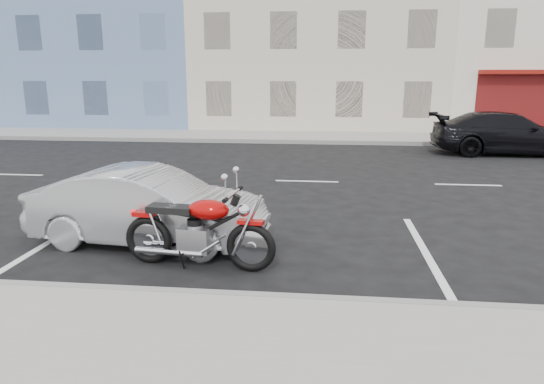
% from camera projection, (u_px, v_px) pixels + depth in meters
% --- Properties ---
extents(ground, '(120.00, 120.00, 0.00)m').
position_uv_depth(ground, '(386.00, 183.00, 12.22)').
color(ground, black).
rests_on(ground, ground).
extents(sidewalk_far, '(80.00, 3.40, 0.15)m').
position_uv_depth(sidewalk_far, '(246.00, 136.00, 21.14)').
color(sidewalk_far, gray).
rests_on(sidewalk_far, ground).
extents(curb_near, '(80.00, 0.12, 0.16)m').
position_uv_depth(curb_near, '(42.00, 289.00, 5.96)').
color(curb_near, gray).
rests_on(curb_near, ground).
extents(curb_far, '(80.00, 0.12, 0.16)m').
position_uv_depth(curb_far, '(239.00, 141.00, 19.49)').
color(curb_far, gray).
rests_on(curb_far, ground).
extents(bldg_blue, '(12.00, 12.00, 13.00)m').
position_uv_depth(bldg_blue, '(111.00, 7.00, 27.92)').
color(bldg_blue, slate).
rests_on(bldg_blue, ground).
extents(bldg_cream, '(12.00, 12.00, 11.50)m').
position_uv_depth(bldg_cream, '(320.00, 18.00, 26.85)').
color(bldg_cream, beige).
rests_on(bldg_cream, ground).
extents(motorcycle, '(2.22, 0.73, 1.11)m').
position_uv_depth(motorcycle, '(253.00, 237.00, 6.59)').
color(motorcycle, black).
rests_on(motorcycle, ground).
extents(sedan_silver, '(3.82, 1.64, 1.22)m').
position_uv_depth(sedan_silver, '(149.00, 207.00, 7.69)').
color(sedan_silver, '#9B9DA2').
rests_on(sedan_silver, ground).
extents(car_far, '(4.98, 2.05, 1.44)m').
position_uv_depth(car_far, '(507.00, 133.00, 16.59)').
color(car_far, black).
rests_on(car_far, ground).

